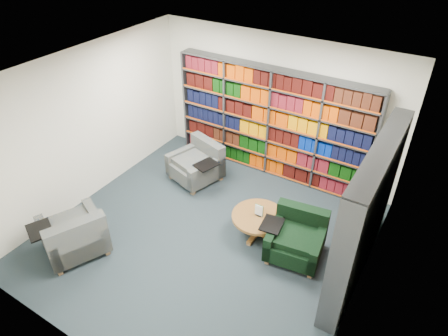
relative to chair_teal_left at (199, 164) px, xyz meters
The scene contains 7 objects.
room_shell 2.03m from the chair_teal_left, 51.83° to the right, with size 5.02×5.02×2.82m.
bookshelf_back 1.65m from the chair_teal_left, 43.07° to the left, with size 4.00×0.28×2.20m.
bookshelf_right 3.57m from the chair_teal_left, 12.42° to the right, with size 0.28×2.50×2.20m.
chair_teal_left is the anchor object (origin of this frame).
chair_green_right 2.65m from the chair_teal_left, 19.42° to the right, with size 1.03×0.93×0.75m.
chair_teal_front 2.78m from the chair_teal_left, 99.82° to the right, with size 1.21×1.23×0.83m.
coffee_table 1.98m from the chair_teal_left, 25.31° to the right, with size 0.89×0.89×0.63m.
Camera 1 is at (2.86, -4.04, 4.79)m, focal length 32.00 mm.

